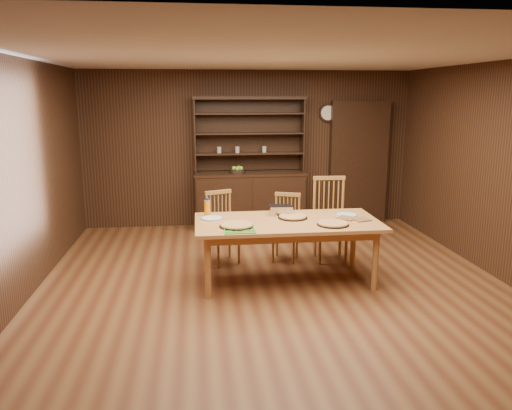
{
  "coord_description": "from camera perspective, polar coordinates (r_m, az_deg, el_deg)",
  "views": [
    {
      "loc": [
        -0.87,
        -5.4,
        2.2
      ],
      "look_at": [
        -0.18,
        0.4,
        0.9
      ],
      "focal_mm": 35.0,
      "sensor_mm": 36.0,
      "label": 1
    }
  ],
  "objects": [
    {
      "name": "cooling_rack",
      "position": [
        5.46,
        -1.93,
        -2.8
      ],
      "size": [
        0.34,
        0.34,
        0.01
      ],
      "primitive_type": null,
      "rotation": [
        0.0,
        0.0,
        0.05
      ],
      "color": "green",
      "rests_on": "dining_table"
    },
    {
      "name": "pizza_center",
      "position": [
        6.0,
        4.22,
        -1.35
      ],
      "size": [
        0.36,
        0.36,
        0.04
      ],
      "color": "black",
      "rests_on": "dining_table"
    },
    {
      "name": "pot_holder_b",
      "position": [
        6.05,
        10.27,
        -1.48
      ],
      "size": [
        0.28,
        0.28,
        0.02
      ],
      "primitive_type": "cube",
      "rotation": [
        0.0,
        0.0,
        -0.68
      ],
      "color": "red",
      "rests_on": "dining_table"
    },
    {
      "name": "wall_clock",
      "position": [
        8.65,
        8.2,
        10.39
      ],
      "size": [
        0.3,
        0.05,
        0.3
      ],
      "color": "black",
      "rests_on": "room_shell"
    },
    {
      "name": "pot_holder_a",
      "position": [
        6.02,
        11.93,
        -1.63
      ],
      "size": [
        0.23,
        0.23,
        0.01
      ],
      "primitive_type": "cube",
      "rotation": [
        0.0,
        0.0,
        0.27
      ],
      "color": "red",
      "rests_on": "dining_table"
    },
    {
      "name": "room_shell",
      "position": [
        5.5,
        2.35,
        6.01
      ],
      "size": [
        6.0,
        6.0,
        6.0
      ],
      "color": "beige",
      "rests_on": "floor"
    },
    {
      "name": "chair_right",
      "position": [
        6.82,
        8.43,
        -1.22
      ],
      "size": [
        0.48,
        0.46,
        1.12
      ],
      "rotation": [
        0.0,
        0.0,
        -0.04
      ],
      "color": "#A46F38",
      "rests_on": "floor"
    },
    {
      "name": "doorway",
      "position": [
        8.82,
        11.59,
        4.76
      ],
      "size": [
        1.0,
        0.18,
        2.1
      ],
      "primitive_type": "cube",
      "color": "black",
      "rests_on": "floor"
    },
    {
      "name": "floor",
      "position": [
        5.89,
        2.22,
        -9.42
      ],
      "size": [
        6.0,
        6.0,
        0.0
      ],
      "primitive_type": "plane",
      "color": "brown",
      "rests_on": "ground"
    },
    {
      "name": "foil_dish",
      "position": [
        6.17,
        2.84,
        -0.57
      ],
      "size": [
        0.28,
        0.21,
        0.11
      ],
      "primitive_type": "cube",
      "rotation": [
        0.0,
        0.0,
        -0.03
      ],
      "color": "white",
      "rests_on": "dining_table"
    },
    {
      "name": "pizza_left",
      "position": [
        5.6,
        -2.25,
        -2.32
      ],
      "size": [
        0.39,
        0.39,
        0.04
      ],
      "color": "black",
      "rests_on": "dining_table"
    },
    {
      "name": "chair_center",
      "position": [
        6.76,
        3.47,
        -2.28
      ],
      "size": [
        0.47,
        0.46,
        0.91
      ],
      "rotation": [
        0.0,
        0.0,
        -0.36
      ],
      "color": "#A46F38",
      "rests_on": "floor"
    },
    {
      "name": "pizza_right",
      "position": [
        5.73,
        8.79,
        -2.11
      ],
      "size": [
        0.37,
        0.37,
        0.04
      ],
      "color": "black",
      "rests_on": "dining_table"
    },
    {
      "name": "dining_table",
      "position": [
        5.9,
        3.58,
        -2.45
      ],
      "size": [
        2.16,
        1.08,
        0.75
      ],
      "color": "#BA6F40",
      "rests_on": "floor"
    },
    {
      "name": "chair_left",
      "position": [
        6.64,
        -3.96,
        -2.3
      ],
      "size": [
        0.51,
        0.5,
        0.96
      ],
      "rotation": [
        0.0,
        0.0,
        0.39
      ],
      "color": "#A46F38",
      "rests_on": "floor"
    },
    {
      "name": "plate_right",
      "position": [
        6.21,
        10.31,
        -1.11
      ],
      "size": [
        0.26,
        0.26,
        0.02
      ],
      "color": "silver",
      "rests_on": "dining_table"
    },
    {
      "name": "china_hutch",
      "position": [
        8.35,
        -0.71,
        1.42
      ],
      "size": [
        1.84,
        0.52,
        2.17
      ],
      "color": "black",
      "rests_on": "floor"
    },
    {
      "name": "juice_bottle",
      "position": [
        6.13,
        -5.59,
        -0.26
      ],
      "size": [
        0.07,
        0.07,
        0.22
      ],
      "color": "orange",
      "rests_on": "dining_table"
    },
    {
      "name": "plate_left",
      "position": [
        5.98,
        -5.08,
        -1.5
      ],
      "size": [
        0.26,
        0.26,
        0.02
      ],
      "color": "silver",
      "rests_on": "dining_table"
    },
    {
      "name": "fruit_bowl",
      "position": [
        8.2,
        -2.15,
        3.98
      ],
      "size": [
        0.25,
        0.25,
        0.12
      ],
      "color": "black",
      "rests_on": "china_hutch"
    }
  ]
}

